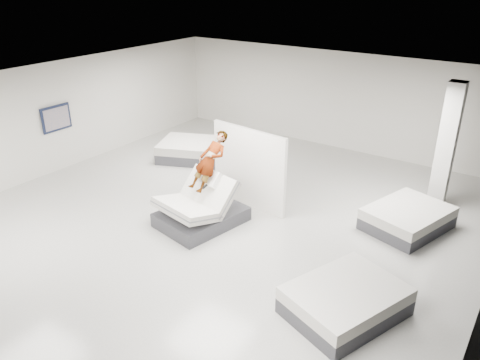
{
  "coord_description": "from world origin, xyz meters",
  "views": [
    {
      "loc": [
        5.96,
        -7.28,
        5.58
      ],
      "look_at": [
        0.22,
        1.04,
        1.0
      ],
      "focal_mm": 35.0,
      "sensor_mm": 36.0,
      "label": 1
    }
  ],
  "objects": [
    {
      "name": "divider_panel",
      "position": [
        0.01,
        1.73,
        1.02
      ],
      "size": [
        2.25,
        0.35,
        2.05
      ],
      "primitive_type": "cube",
      "rotation": [
        0.0,
        0.0,
        -0.11
      ],
      "color": "white",
      "rests_on": "floor"
    },
    {
      "name": "room",
      "position": [
        0.0,
        0.0,
        1.6
      ],
      "size": [
        14.0,
        14.04,
        3.2
      ],
      "color": "#B7B5AD",
      "rests_on": "ground"
    },
    {
      "name": "wall_poster",
      "position": [
        -5.93,
        0.5,
        1.6
      ],
      "size": [
        0.06,
        0.95,
        0.75
      ],
      "color": "black",
      "rests_on": "wall_left"
    },
    {
      "name": "person",
      "position": [
        -0.31,
        0.56,
        1.22
      ],
      "size": [
        0.83,
        1.57,
        1.1
      ],
      "primitive_type": "imported",
      "rotation": [
        1.02,
        0.0,
        -0.19
      ],
      "color": "slate",
      "rests_on": "hero_bed"
    },
    {
      "name": "flat_bed_right_far",
      "position": [
        3.74,
        2.83,
        0.26
      ],
      "size": [
        1.92,
        2.24,
        0.52
      ],
      "color": "#3E3E43",
      "rests_on": "floor"
    },
    {
      "name": "flat_bed_right_near",
      "position": [
        3.74,
        -0.81,
        0.27
      ],
      "size": [
        2.06,
        2.35,
        0.54
      ],
      "color": "#3E3E43",
      "rests_on": "floor"
    },
    {
      "name": "remote",
      "position": [
        -0.16,
        0.18,
        1.06
      ],
      "size": [
        0.08,
        0.15,
        0.08
      ],
      "primitive_type": "cube",
      "rotation": [
        0.35,
        0.0,
        -0.19
      ],
      "color": "black",
      "rests_on": "person"
    },
    {
      "name": "flat_bed_left_far",
      "position": [
        -3.21,
        3.4,
        0.29
      ],
      "size": [
        2.53,
        2.25,
        0.57
      ],
      "color": "#3E3E43",
      "rests_on": "floor"
    },
    {
      "name": "column",
      "position": [
        4.0,
        4.5,
        1.6
      ],
      "size": [
        0.4,
        0.4,
        3.2
      ],
      "primitive_type": "cube",
      "color": "white",
      "rests_on": "floor"
    },
    {
      "name": "hero_bed",
      "position": [
        -0.38,
        0.23,
        0.39
      ],
      "size": [
        1.79,
        2.17,
        1.29
      ],
      "color": "#3E3E43",
      "rests_on": "floor"
    }
  ]
}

